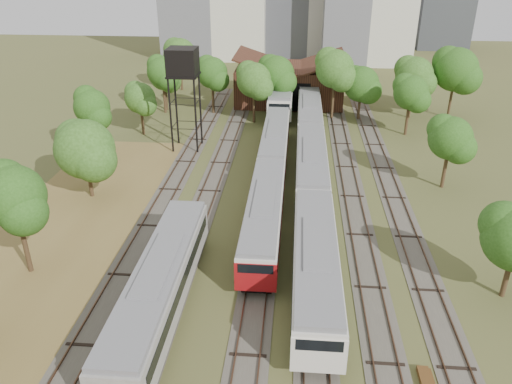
{
  "coord_description": "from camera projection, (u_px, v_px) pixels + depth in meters",
  "views": [
    {
      "loc": [
        0.35,
        -18.88,
        21.62
      ],
      "look_at": [
        -2.96,
        20.13,
        2.5
      ],
      "focal_mm": 35.0,
      "sensor_mm": 36.0,
      "label": 1
    }
  ],
  "objects": [
    {
      "name": "dry_grass_patch",
      "position": [
        28.0,
        291.0,
        34.94
      ],
      "size": [
        14.0,
        60.0,
        0.04
      ],
      "primitive_type": "cube",
      "color": "brown",
      "rests_on": "ground"
    },
    {
      "name": "tracks",
      "position": [
        283.0,
        194.0,
        48.84
      ],
      "size": [
        24.6,
        80.0,
        0.19
      ],
      "color": "#4C473D",
      "rests_on": "ground"
    },
    {
      "name": "railcar_red_set",
      "position": [
        271.0,
        174.0,
        48.67
      ],
      "size": [
        2.88,
        34.58,
        3.56
      ],
      "color": "black",
      "rests_on": "ground"
    },
    {
      "name": "railcar_green_set",
      "position": [
        311.0,
        167.0,
        49.93
      ],
      "size": [
        3.07,
        52.07,
        3.79
      ],
      "color": "black",
      "rests_on": "ground"
    },
    {
      "name": "railcar_rear",
      "position": [
        281.0,
        97.0,
        72.95
      ],
      "size": [
        3.31,
        16.08,
        4.1
      ],
      "color": "black",
      "rests_on": "ground"
    },
    {
      "name": "old_grey_coach",
      "position": [
        161.0,
        286.0,
        32.13
      ],
      "size": [
        3.03,
        18.0,
        3.75
      ],
      "color": "black",
      "rests_on": "ground"
    },
    {
      "name": "water_tower",
      "position": [
        183.0,
        65.0,
        55.91
      ],
      "size": [
        3.41,
        3.41,
        11.78
      ],
      "color": "black",
      "rests_on": "ground"
    },
    {
      "name": "maintenance_shed",
      "position": [
        289.0,
        83.0,
        77.13
      ],
      "size": [
        16.45,
        11.55,
        7.58
      ],
      "color": "#331C12",
      "rests_on": "ground"
    },
    {
      "name": "tree_band_left",
      "position": [
        103.0,
        127.0,
        50.49
      ],
      "size": [
        7.59,
        78.63,
        8.54
      ],
      "color": "#382616",
      "rests_on": "ground"
    },
    {
      "name": "tree_band_far",
      "position": [
        331.0,
        75.0,
        68.71
      ],
      "size": [
        46.06,
        9.85,
        9.74
      ],
      "color": "#382616",
      "rests_on": "ground"
    },
    {
      "name": "tree_band_right",
      "position": [
        451.0,
        145.0,
        46.75
      ],
      "size": [
        5.03,
        37.81,
        7.67
      ],
      "color": "#382616",
      "rests_on": "ground"
    }
  ]
}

